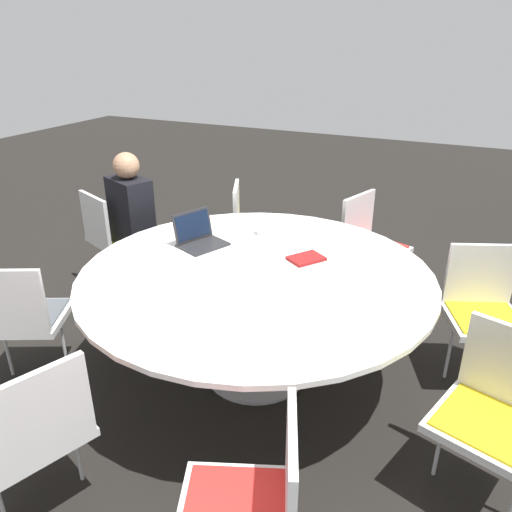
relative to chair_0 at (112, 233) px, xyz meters
The scene contains 14 objects.
ground_plane 1.76m from the chair_0, 70.16° to the left, with size 16.00×16.00×0.00m, color black.
conference_table 1.69m from the chair_0, 70.16° to the left, with size 2.08×2.08×0.72m.
chair_0 is the anchor object (origin of this frame).
chair_1 1.30m from the chair_0, 16.69° to the left, with size 0.57×0.58×0.84m.
chair_2 2.23m from the chair_0, 31.75° to the left, with size 0.56×0.55×0.84m.
chair_3 2.84m from the chair_0, 49.86° to the left, with size 0.57×0.55×0.84m.
chair_4 3.07m from the chair_0, 72.47° to the left, with size 0.53×0.55×0.84m.
chair_5 2.84m from the chair_0, 90.49° to the left, with size 0.56×0.57×0.84m.
chair_6 2.11m from the chair_0, 111.25° to the left, with size 0.55×0.54×0.84m.
chair_7 1.17m from the chair_0, 124.73° to the left, with size 0.57×0.56×0.84m.
person_0 0.32m from the chair_0, 86.79° to the left, with size 0.35×0.42×1.19m.
laptop 1.16m from the chair_0, 71.30° to the left, with size 0.36×0.34×0.21m.
spiral_notebook 1.84m from the chair_0, 80.72° to the left, with size 0.26×0.24×0.02m.
coffee_cup 1.41m from the chair_0, 89.12° to the left, with size 0.08×0.08×0.10m.
Camera 1 is at (2.38, 1.12, 2.02)m, focal length 35.00 mm.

